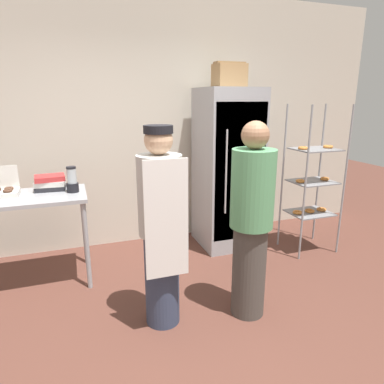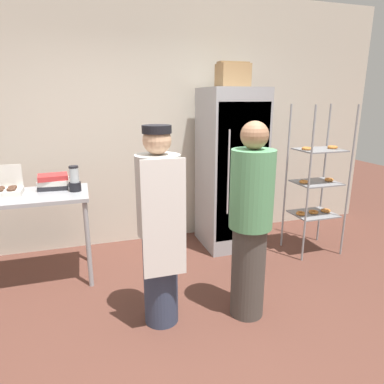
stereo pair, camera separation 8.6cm
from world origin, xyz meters
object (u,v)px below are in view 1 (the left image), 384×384
donut_box (3,191)px  cardboard_storage_box (229,75)px  refrigerator (227,169)px  binder_stack (50,183)px  blender_pitcher (72,181)px  person_customer (251,222)px  baking_rack (312,182)px  person_baker (161,227)px

donut_box → cardboard_storage_box: size_ratio=0.79×
refrigerator → binder_stack: 1.97m
blender_pitcher → person_customer: bearing=-40.5°
cardboard_storage_box → refrigerator: bearing=-111.4°
refrigerator → baking_rack: bearing=-29.7°
refrigerator → cardboard_storage_box: size_ratio=5.37×
binder_stack → cardboard_storage_box: 2.27m
baking_rack → person_baker: (-2.01, -0.79, -0.01)m
donut_box → refrigerator: bearing=5.2°
binder_stack → person_baker: 1.44m
donut_box → cardboard_storage_box: bearing=7.1°
refrigerator → person_customer: 1.48m
donut_box → blender_pitcher: (0.61, -0.06, 0.06)m
binder_stack → cardboard_storage_box: bearing=5.5°
refrigerator → cardboard_storage_box: (0.03, 0.08, 1.08)m
person_baker → baking_rack: bearing=21.5°
donut_box → person_baker: bearing=-41.0°
person_customer → blender_pitcher: bearing=139.5°
donut_box → person_customer: size_ratio=0.17×
refrigerator → blender_pitcher: bearing=-171.2°
cardboard_storage_box → person_baker: size_ratio=0.22×
baking_rack → blender_pitcher: size_ratio=6.85×
baking_rack → cardboard_storage_box: cardboard_storage_box is taller
refrigerator → donut_box: 2.39m
refrigerator → person_customer: bearing=-107.5°
donut_box → binder_stack: size_ratio=0.94×
person_baker → cardboard_storage_box: bearing=49.0°
blender_pitcher → person_customer: person_customer is taller
baking_rack → donut_box: baking_rack is taller
refrigerator → blender_pitcher: refrigerator is taller
donut_box → person_baker: size_ratio=0.17×
donut_box → blender_pitcher: donut_box is taller
binder_stack → blender_pitcher: bearing=-38.3°
baking_rack → cardboard_storage_box: size_ratio=4.86×
refrigerator → binder_stack: refrigerator is taller
person_baker → refrigerator: bearing=48.1°
person_baker → person_customer: (0.71, -0.12, -0.00)m
baking_rack → person_baker: bearing=-158.5°
refrigerator → baking_rack: (0.86, -0.49, -0.11)m
binder_stack → cardboard_storage_box: (2.00, 0.19, 1.06)m
refrigerator → cardboard_storage_box: 1.08m
baking_rack → donut_box: bearing=175.2°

